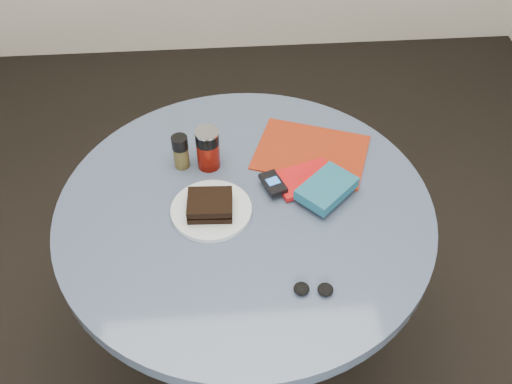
{
  "coord_description": "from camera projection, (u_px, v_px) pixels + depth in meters",
  "views": [
    {
      "loc": [
        -0.05,
        -1.02,
        1.86
      ],
      "look_at": [
        0.03,
        0.0,
        0.8
      ],
      "focal_mm": 40.0,
      "sensor_mm": 36.0,
      "label": 1
    }
  ],
  "objects": [
    {
      "name": "plate",
      "position": [
        211.0,
        210.0,
        1.49
      ],
      "size": [
        0.27,
        0.27,
        0.01
      ],
      "primitive_type": "cylinder",
      "rotation": [
        0.0,
        0.0,
        0.35
      ],
      "color": "silver",
      "rests_on": "table"
    },
    {
      "name": "table",
      "position": [
        246.0,
        245.0,
        1.62
      ],
      "size": [
        1.0,
        1.0,
        0.75
      ],
      "color": "black",
      "rests_on": "ground"
    },
    {
      "name": "mp3_player",
      "position": [
        273.0,
        183.0,
        1.53
      ],
      "size": [
        0.08,
        0.1,
        0.02
      ],
      "color": "black",
      "rests_on": "red_book"
    },
    {
      "name": "soda_can",
      "position": [
        208.0,
        149.0,
        1.57
      ],
      "size": [
        0.08,
        0.08,
        0.12
      ],
      "color": "#690E05",
      "rests_on": "table"
    },
    {
      "name": "ground",
      "position": [
        248.0,
        347.0,
        2.04
      ],
      "size": [
        4.0,
        4.0,
        0.0
      ],
      "primitive_type": "plane",
      "color": "black",
      "rests_on": "ground"
    },
    {
      "name": "pepper_grinder",
      "position": [
        181.0,
        152.0,
        1.58
      ],
      "size": [
        0.06,
        0.06,
        0.1
      ],
      "color": "#463E1E",
      "rests_on": "table"
    },
    {
      "name": "headphones",
      "position": [
        313.0,
        289.0,
        1.31
      ],
      "size": [
        0.1,
        0.05,
        0.02
      ],
      "color": "black",
      "rests_on": "table"
    },
    {
      "name": "sandwich",
      "position": [
        210.0,
        205.0,
        1.46
      ],
      "size": [
        0.12,
        0.1,
        0.04
      ],
      "color": "black",
      "rests_on": "plate"
    },
    {
      "name": "red_book",
      "position": [
        305.0,
        179.0,
        1.56
      ],
      "size": [
        0.19,
        0.16,
        0.01
      ],
      "primitive_type": "cube",
      "rotation": [
        0.0,
        0.0,
        0.32
      ],
      "color": "#A90D0F",
      "rests_on": "magazine"
    },
    {
      "name": "magazine",
      "position": [
        311.0,
        152.0,
        1.65
      ],
      "size": [
        0.37,
        0.33,
        0.01
      ],
      "primitive_type": "cube",
      "rotation": [
        0.0,
        0.0,
        -0.36
      ],
      "color": "maroon",
      "rests_on": "table"
    },
    {
      "name": "novel",
      "position": [
        327.0,
        188.0,
        1.5
      ],
      "size": [
        0.18,
        0.18,
        0.03
      ],
      "primitive_type": "cube",
      "rotation": [
        0.0,
        0.0,
        0.76
      ],
      "color": "navy",
      "rests_on": "red_book"
    }
  ]
}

